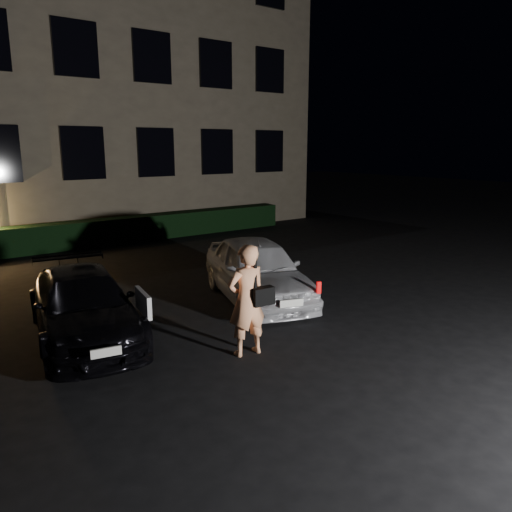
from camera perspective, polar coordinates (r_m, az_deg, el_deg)
ground at (r=8.58m, az=6.94°, el=-9.87°), size 80.00×80.00×0.00m
building at (r=21.54m, az=-23.40°, el=18.90°), size 20.00×8.11×12.00m
hedge at (r=17.31m, az=-18.07°, el=2.52°), size 15.00×0.70×0.85m
sedan at (r=9.10m, az=-19.11°, el=-5.36°), size 2.29×4.15×1.14m
hatch at (r=10.64m, az=0.11°, el=-1.55°), size 2.75×4.21×1.33m
man at (r=7.81m, az=-1.02°, el=-5.07°), size 0.74×0.49×1.79m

